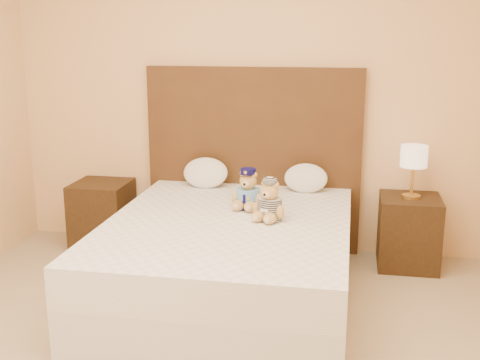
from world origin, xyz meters
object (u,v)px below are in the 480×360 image
(teddy_prisoner, at_px, (270,200))
(pillow_left, at_px, (206,171))
(lamp, at_px, (414,159))
(teddy_police, at_px, (248,189))
(bed, at_px, (229,259))
(nightstand_left, at_px, (102,214))
(nightstand_right, at_px, (409,232))
(pillow_right, at_px, (306,177))

(teddy_prisoner, bearing_deg, pillow_left, 149.48)
(lamp, xyz_separation_m, teddy_police, (-1.17, -0.51, -0.16))
(bed, height_order, teddy_prisoner, teddy_prisoner)
(nightstand_left, bearing_deg, teddy_police, -20.85)
(pillow_left, bearing_deg, teddy_police, -50.62)
(teddy_prisoner, bearing_deg, bed, -148.14)
(nightstand_right, xyz_separation_m, teddy_police, (-1.17, -0.51, 0.42))
(teddy_police, distance_m, teddy_prisoner, 0.30)
(nightstand_left, xyz_separation_m, nightstand_right, (2.50, 0.00, 0.00))
(teddy_prisoner, xyz_separation_m, pillow_left, (-0.63, 0.78, -0.01))
(nightstand_right, height_order, pillow_left, pillow_left)
(nightstand_left, relative_size, pillow_left, 1.51)
(nightstand_left, relative_size, nightstand_right, 1.00)
(lamp, relative_size, teddy_prisoner, 1.46)
(bed, height_order, pillow_left, pillow_left)
(teddy_prisoner, distance_m, pillow_right, 0.80)
(lamp, bearing_deg, teddy_prisoner, -142.74)
(nightstand_left, distance_m, nightstand_right, 2.50)
(bed, height_order, teddy_police, teddy_police)
(lamp, xyz_separation_m, teddy_prisoner, (-0.98, -0.75, -0.16))
(teddy_police, bearing_deg, nightstand_right, 34.71)
(nightstand_right, xyz_separation_m, pillow_left, (-1.61, 0.03, 0.40))
(nightstand_right, xyz_separation_m, teddy_prisoner, (-0.98, -0.75, 0.41))
(pillow_left, bearing_deg, lamp, -1.07)
(bed, distance_m, nightstand_left, 1.48)
(lamp, xyz_separation_m, pillow_right, (-0.80, 0.03, -0.18))
(lamp, bearing_deg, teddy_police, -156.48)
(lamp, distance_m, teddy_police, 1.28)
(teddy_police, height_order, teddy_prisoner, teddy_police)
(teddy_police, distance_m, pillow_left, 0.70)
(bed, bearing_deg, pillow_right, 61.60)
(pillow_right, bearing_deg, teddy_prisoner, -103.00)
(bed, bearing_deg, teddy_prisoner, 11.36)
(lamp, height_order, pillow_left, lamp)
(teddy_police, bearing_deg, nightstand_left, 170.34)
(nightstand_left, height_order, lamp, lamp)
(nightstand_left, distance_m, teddy_police, 1.49)
(bed, distance_m, teddy_police, 0.52)
(teddy_police, bearing_deg, bed, -94.73)
(pillow_right, bearing_deg, teddy_police, -124.20)
(nightstand_right, height_order, teddy_prisoner, teddy_prisoner)
(teddy_prisoner, xyz_separation_m, pillow_right, (0.18, 0.78, -0.02))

